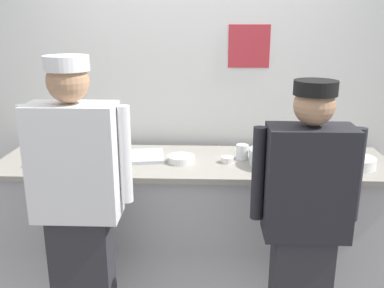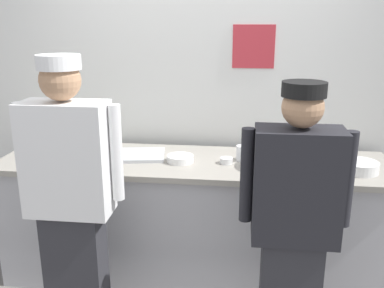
# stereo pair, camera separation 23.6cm
# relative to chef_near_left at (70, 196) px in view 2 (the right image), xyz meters

# --- Properties ---
(wall_back) EXTENTS (4.45, 0.11, 2.61)m
(wall_back) POSITION_rel_chef_near_left_xyz_m (0.64, 1.23, 0.37)
(wall_back) COLOR silver
(wall_back) RESTS_ON ground
(prep_counter) EXTENTS (2.84, 0.75, 0.93)m
(prep_counter) POSITION_rel_chef_near_left_xyz_m (0.64, 0.72, -0.46)
(prep_counter) COLOR #B2B2B7
(prep_counter) RESTS_ON ground
(chef_near_left) EXTENTS (0.62, 0.24, 1.74)m
(chef_near_left) POSITION_rel_chef_near_left_xyz_m (0.00, 0.00, 0.00)
(chef_near_left) COLOR #2D2D33
(chef_near_left) RESTS_ON ground
(chef_center) EXTENTS (0.59, 0.24, 1.63)m
(chef_center) POSITION_rel_chef_near_left_xyz_m (1.27, -0.07, -0.06)
(chef_center) COLOR #2D2D33
(chef_center) RESTS_ON ground
(plate_stack_front) EXTENTS (0.19, 0.19, 0.05)m
(plate_stack_front) POSITION_rel_chef_near_left_xyz_m (0.55, 0.68, 0.02)
(plate_stack_front) COLOR white
(plate_stack_front) RESTS_ON prep_counter
(plate_stack_rear) EXTENTS (0.25, 0.25, 0.07)m
(plate_stack_rear) POSITION_rel_chef_near_left_xyz_m (1.77, 0.62, 0.04)
(plate_stack_rear) COLOR white
(plate_stack_rear) RESTS_ON prep_counter
(mixing_bowl_steel) EXTENTS (0.36, 0.36, 0.12)m
(mixing_bowl_steel) POSITION_rel_chef_near_left_xyz_m (1.21, 0.63, 0.06)
(mixing_bowl_steel) COLOR #B7BABF
(mixing_bowl_steel) RESTS_ON prep_counter
(sheet_tray) EXTENTS (0.47, 0.38, 0.02)m
(sheet_tray) POSITION_rel_chef_near_left_xyz_m (0.20, 0.76, 0.01)
(sheet_tray) COLOR #B7BABF
(sheet_tray) RESTS_ON prep_counter
(squeeze_bottle_primary) EXTENTS (0.06, 0.06, 0.19)m
(squeeze_bottle_primary) POSITION_rel_chef_near_left_xyz_m (-0.35, 0.79, 0.09)
(squeeze_bottle_primary) COLOR #56A333
(squeeze_bottle_primary) RESTS_ON prep_counter
(squeeze_bottle_secondary) EXTENTS (0.05, 0.05, 0.21)m
(squeeze_bottle_secondary) POSITION_rel_chef_near_left_xyz_m (-0.39, 0.53, 0.10)
(squeeze_bottle_secondary) COLOR #E5E066
(squeeze_bottle_secondary) RESTS_ON prep_counter
(ramekin_red_sauce) EXTENTS (0.09, 0.09, 0.04)m
(ramekin_red_sauce) POSITION_rel_chef_near_left_xyz_m (0.88, 0.68, 0.02)
(ramekin_red_sauce) COLOR white
(ramekin_red_sauce) RESTS_ON prep_counter
(ramekin_orange_sauce) EXTENTS (0.09, 0.09, 0.05)m
(ramekin_orange_sauce) POSITION_rel_chef_near_left_xyz_m (-0.24, 0.50, 0.03)
(ramekin_orange_sauce) COLOR white
(ramekin_orange_sauce) RESTS_ON prep_counter
(deli_cup) EXTENTS (0.09, 0.09, 0.11)m
(deli_cup) POSITION_rel_chef_near_left_xyz_m (0.99, 0.77, 0.06)
(deli_cup) COLOR white
(deli_cup) RESTS_ON prep_counter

